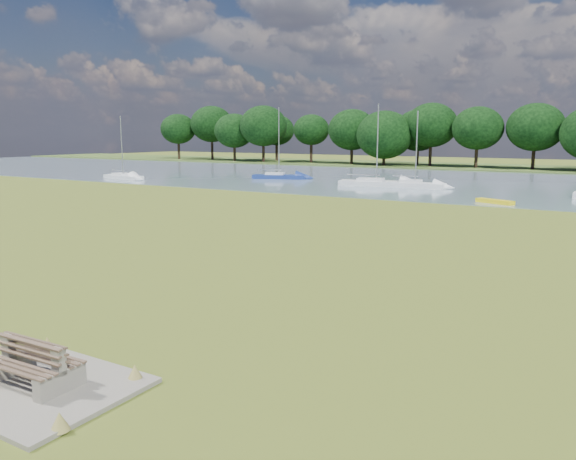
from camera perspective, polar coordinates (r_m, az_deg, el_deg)
The scene contains 10 objects.
ground at distance 23.82m, azimuth 4.48°, elevation -3.18°, with size 220.00×220.00×0.00m, color olive.
river at distance 63.86m, azimuth 21.65°, elevation 4.29°, with size 220.00×40.00×0.10m, color gray.
far_bank at distance 93.52m, azimuth 24.73°, elevation 5.60°, with size 220.00×20.00×0.40m, color #4C6626.
concrete_pad at distance 13.44m, azimuth -24.28°, elevation -14.22°, with size 4.20×3.20×0.10m, color gray.
bench_pair at distance 13.26m, azimuth -24.43°, elevation -12.34°, with size 1.97×1.20×1.04m.
kayak at distance 45.86m, azimuth 20.27°, elevation 2.74°, with size 3.04×0.71×0.30m, color yellow.
sailboat_1 at distance 58.30m, azimuth 8.89°, elevation 4.90°, with size 7.84×3.61×8.28m.
sailboat_2 at distance 69.32m, azimuth -16.43°, elevation 5.33°, with size 6.22×2.76×7.32m.
sailboat_5 at distance 57.06m, azimuth 12.73°, elevation 4.69°, with size 5.84×1.73×7.47m.
sailboat_7 at distance 66.79m, azimuth -0.98°, elevation 5.61°, with size 6.43×3.96×8.33m.
Camera 1 is at (10.33, -20.79, 5.31)m, focal length 35.00 mm.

